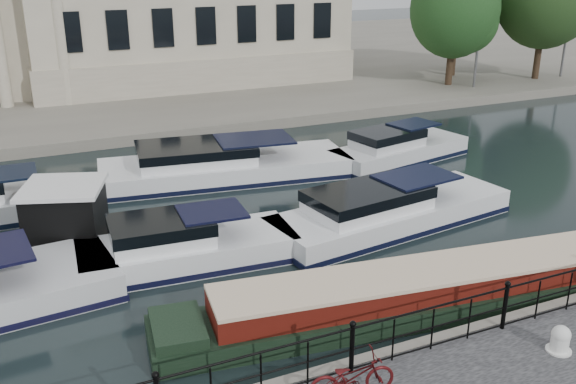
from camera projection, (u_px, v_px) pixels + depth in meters
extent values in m
plane|color=black|center=(303.00, 339.00, 15.36)|extent=(160.00, 160.00, 0.00)
cube|color=#6B665B|center=(80.00, 70.00, 48.51)|extent=(120.00, 42.00, 0.55)
sphere|color=black|center=(155.00, 375.00, 11.29)|extent=(0.14, 0.14, 0.14)
cylinder|color=black|center=(352.00, 349.00, 13.05)|extent=(0.10, 0.10, 1.10)
sphere|color=black|center=(353.00, 324.00, 12.84)|extent=(0.14, 0.14, 0.14)
cylinder|color=black|center=(505.00, 307.00, 14.60)|extent=(0.10, 0.10, 1.10)
sphere|color=black|center=(508.00, 284.00, 14.39)|extent=(0.14, 0.14, 0.14)
cylinder|color=black|center=(353.00, 328.00, 12.88)|extent=(24.00, 0.05, 0.05)
cylinder|color=black|center=(352.00, 349.00, 13.05)|extent=(24.00, 0.04, 0.04)
cylinder|color=black|center=(351.00, 369.00, 13.22)|extent=(24.00, 0.04, 0.04)
cube|color=#9E937F|center=(178.00, 60.00, 45.27)|extent=(20.30, 14.30, 2.00)
cube|color=#ADA38C|center=(32.00, 1.00, 36.68)|extent=(5.73, 4.06, 11.00)
cylinder|color=#ADA38C|center=(58.00, 15.00, 34.86)|extent=(0.70, 0.70, 9.80)
cylinder|color=#59595B|center=(480.00, 23.00, 39.75)|extent=(0.16, 0.16, 8.00)
cylinder|color=#59595B|center=(569.00, 17.00, 43.27)|extent=(0.16, 0.16, 8.00)
imported|color=#420B0D|center=(352.00, 376.00, 12.37)|extent=(1.82, 0.87, 0.92)
cylinder|color=silver|center=(560.00, 343.00, 13.88)|extent=(0.39, 0.39, 0.41)
sphere|color=silver|center=(561.00, 335.00, 13.81)|extent=(0.41, 0.41, 0.41)
cylinder|color=silver|center=(558.00, 350.00, 13.95)|extent=(0.55, 0.55, 0.04)
cube|color=black|center=(435.00, 305.00, 16.64)|extent=(14.76, 3.81, 0.88)
cube|color=#51120B|center=(437.00, 283.00, 16.41)|extent=(11.82, 3.15, 0.68)
cube|color=beige|center=(438.00, 269.00, 16.27)|extent=(11.83, 3.20, 0.10)
cube|color=#6B665B|center=(70.00, 247.00, 20.00)|extent=(3.89, 3.56, 0.27)
cube|color=black|center=(66.00, 216.00, 19.63)|extent=(2.71, 2.71, 1.92)
cube|color=white|center=(62.00, 187.00, 19.30)|extent=(2.98, 2.98, 0.13)
cube|color=white|center=(189.00, 257.00, 19.02)|extent=(6.45, 2.76, 1.20)
cube|color=black|center=(189.00, 259.00, 19.05)|extent=(6.52, 2.79, 0.18)
cube|color=white|center=(161.00, 235.00, 18.48)|extent=(2.96, 2.11, 0.90)
cube|color=black|center=(212.00, 212.00, 18.79)|extent=(2.00, 1.76, 0.08)
cube|color=white|center=(391.00, 220.00, 21.66)|extent=(8.97, 3.80, 1.20)
cube|color=black|center=(391.00, 222.00, 21.69)|extent=(9.06, 3.84, 0.18)
cube|color=white|center=(368.00, 203.00, 20.84)|extent=(4.17, 2.67, 0.90)
cube|color=black|center=(417.00, 177.00, 21.71)|extent=(2.84, 2.18, 0.08)
cube|color=black|center=(5.00, 174.00, 22.01)|extent=(2.07, 1.87, 0.08)
cube|color=white|center=(226.00, 173.00, 26.23)|extent=(10.37, 4.52, 1.20)
cube|color=black|center=(226.00, 175.00, 26.26)|extent=(10.47, 4.56, 0.18)
cube|color=white|center=(196.00, 156.00, 25.61)|extent=(4.83, 3.20, 0.90)
cube|color=black|center=(254.00, 139.00, 26.08)|extent=(3.28, 2.62, 0.08)
cube|color=silver|center=(399.00, 156.00, 28.37)|extent=(6.88, 3.48, 1.20)
cube|color=black|center=(399.00, 158.00, 28.40)|extent=(6.95, 3.52, 0.18)
cube|color=silver|center=(387.00, 141.00, 27.64)|extent=(3.26, 2.36, 0.90)
cube|color=black|center=(414.00, 124.00, 28.33)|extent=(2.24, 1.90, 0.08)
cylinder|color=black|center=(450.00, 65.00, 41.48)|extent=(0.44, 0.44, 2.58)
ellipsoid|color=#163E13|center=(455.00, 9.00, 40.25)|extent=(5.59, 5.59, 6.18)
sphere|color=#163E13|center=(465.00, 21.00, 40.40)|extent=(4.12, 4.12, 4.12)
cylinder|color=black|center=(453.00, 59.00, 44.73)|extent=(0.44, 0.44, 2.27)
ellipsoid|color=#193210|center=(457.00, 13.00, 43.65)|extent=(4.93, 4.93, 5.45)
sphere|color=#193210|center=(467.00, 23.00, 43.76)|extent=(3.63, 3.63, 3.63)
cylinder|color=black|center=(538.00, 56.00, 43.41)|extent=(0.44, 0.44, 3.01)
sphere|color=#1B3912|center=(556.00, 7.00, 42.17)|extent=(4.81, 4.81, 4.81)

